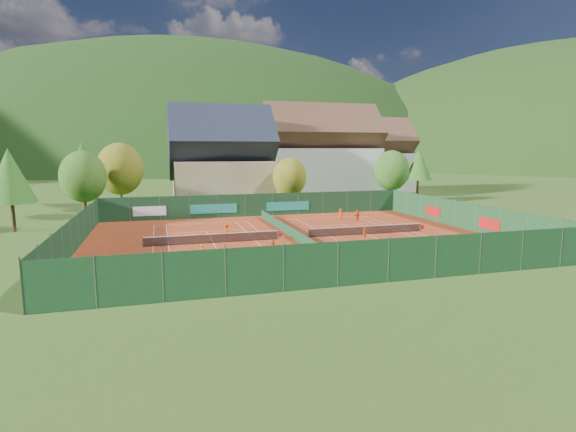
% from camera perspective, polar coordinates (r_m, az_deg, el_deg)
% --- Properties ---
extents(ground, '(600.00, 600.00, 0.00)m').
position_cam_1_polar(ground, '(44.96, 0.70, -2.91)').
color(ground, '#2F5019').
rests_on(ground, ground).
extents(clay_pad, '(40.00, 32.00, 0.01)m').
position_cam_1_polar(clay_pad, '(44.96, 0.71, -2.88)').
color(clay_pad, '#9F3317').
rests_on(clay_pad, ground).
extents(court_markings_left, '(11.03, 23.83, 0.00)m').
position_cam_1_polar(court_markings_left, '(43.38, -9.49, -3.40)').
color(court_markings_left, white).
rests_on(court_markings_left, ground).
extents(court_markings_right, '(11.03, 23.83, 0.00)m').
position_cam_1_polar(court_markings_right, '(47.83, 9.93, -2.30)').
color(court_markings_right, white).
rests_on(court_markings_right, ground).
extents(tennis_net_left, '(13.30, 0.10, 1.02)m').
position_cam_1_polar(tennis_net_left, '(43.30, -9.30, -2.75)').
color(tennis_net_left, '#59595B').
rests_on(tennis_net_left, ground).
extents(tennis_net_right, '(13.30, 0.10, 1.02)m').
position_cam_1_polar(tennis_net_right, '(47.81, 10.11, -1.71)').
color(tennis_net_right, '#59595B').
rests_on(tennis_net_right, ground).
extents(court_divider, '(0.03, 28.80, 1.00)m').
position_cam_1_polar(court_divider, '(44.86, 0.71, -2.26)').
color(court_divider, '#153B21').
rests_on(court_divider, ground).
extents(fence_north, '(40.00, 0.10, 3.00)m').
position_cam_1_polar(fence_north, '(59.93, -4.12, 1.38)').
color(fence_north, '#12331B').
rests_on(fence_north, ground).
extents(fence_south, '(40.00, 0.04, 3.00)m').
position_cam_1_polar(fence_south, '(30.04, 9.58, -5.82)').
color(fence_south, '#14371B').
rests_on(fence_south, ground).
extents(fence_west, '(0.04, 32.00, 3.00)m').
position_cam_1_polar(fence_west, '(43.46, -25.46, -2.10)').
color(fence_west, '#14371E').
rests_on(fence_west, ground).
extents(fence_east, '(0.09, 32.00, 3.00)m').
position_cam_1_polar(fence_east, '(53.94, 21.49, 0.03)').
color(fence_east, '#163D1D').
rests_on(fence_east, ground).
extents(chalet, '(16.20, 12.00, 16.00)m').
position_cam_1_polar(chalet, '(72.89, -8.43, 6.63)').
color(chalet, tan).
rests_on(chalet, ground).
extents(hotel_block_a, '(21.60, 11.00, 17.25)m').
position_cam_1_polar(hotel_block_a, '(83.32, 4.15, 7.44)').
color(hotel_block_a, silver).
rests_on(hotel_block_a, ground).
extents(hotel_block_b, '(17.28, 10.00, 15.50)m').
position_cam_1_polar(hotel_block_b, '(96.23, 10.39, 7.01)').
color(hotel_block_b, silver).
rests_on(hotel_block_b, ground).
extents(tree_west_front, '(5.72, 5.72, 8.69)m').
position_cam_1_polar(tree_west_front, '(62.99, -24.58, 4.56)').
color(tree_west_front, '#443118').
rests_on(tree_west_front, ground).
extents(tree_west_mid, '(6.44, 6.44, 9.78)m').
position_cam_1_polar(tree_west_mid, '(68.47, -20.56, 5.61)').
color(tree_west_mid, '#4D371B').
rests_on(tree_west_mid, ground).
extents(tree_west_back, '(5.60, 5.60, 10.00)m').
position_cam_1_polar(tree_west_back, '(77.07, -24.61, 6.14)').
color(tree_west_back, '#4B301B').
rests_on(tree_west_back, ground).
extents(tree_center, '(5.01, 5.01, 7.60)m').
position_cam_1_polar(tree_center, '(67.00, 0.21, 4.94)').
color(tree_center, '#4A311A').
rests_on(tree_center, ground).
extents(tree_east_front, '(5.72, 5.72, 8.69)m').
position_cam_1_polar(tree_east_front, '(75.78, 13.02, 5.64)').
color(tree_east_front, '#452C18').
rests_on(tree_east_front, ground).
extents(tree_east_mid, '(5.04, 5.04, 9.00)m').
position_cam_1_polar(tree_east_mid, '(87.72, 16.24, 6.32)').
color(tree_east_mid, '#4B2C1A').
rests_on(tree_east_mid, ground).
extents(tree_west_side, '(5.04, 5.04, 9.00)m').
position_cam_1_polar(tree_west_side, '(56.39, -31.85, 4.37)').
color(tree_west_side, '#482A19').
rests_on(tree_west_side, ground).
extents(tree_east_back, '(7.15, 7.15, 10.86)m').
position_cam_1_polar(tree_east_back, '(90.88, 9.25, 7.04)').
color(tree_east_back, '#422617').
rests_on(tree_east_back, ground).
extents(mountain_backdrop, '(820.00, 530.00, 242.00)m').
position_cam_1_polar(mountain_backdrop, '(282.94, -7.42, -1.46)').
color(mountain_backdrop, black).
rests_on(mountain_backdrop, ground).
extents(ball_hopper, '(0.34, 0.34, 0.80)m').
position_cam_1_polar(ball_hopper, '(42.09, 23.49, -3.61)').
color(ball_hopper, slate).
rests_on(ball_hopper, ground).
extents(loose_ball_0, '(0.07, 0.07, 0.07)m').
position_cam_1_polar(loose_ball_0, '(36.59, -13.86, -5.73)').
color(loose_ball_0, '#CCD833').
rests_on(loose_ball_0, ground).
extents(loose_ball_1, '(0.07, 0.07, 0.07)m').
position_cam_1_polar(loose_ball_1, '(37.37, 16.76, -5.55)').
color(loose_ball_1, '#CCD833').
rests_on(loose_ball_1, ground).
extents(player_left_near, '(0.64, 0.58, 1.46)m').
position_cam_1_polar(player_left_near, '(36.19, -10.82, -4.65)').
color(player_left_near, orange).
rests_on(player_left_near, ground).
extents(player_left_mid, '(0.82, 0.78, 1.32)m').
position_cam_1_polar(player_left_mid, '(37.73, -1.90, -4.07)').
color(player_left_mid, '#D75913').
rests_on(player_left_mid, ground).
extents(player_left_far, '(1.15, 1.04, 1.55)m').
position_cam_1_polar(player_left_far, '(45.05, -7.83, -1.93)').
color(player_left_far, '#CC4912').
rests_on(player_left_far, ground).
extents(player_right_near, '(0.88, 0.88, 1.50)m').
position_cam_1_polar(player_right_near, '(44.23, 9.70, -2.20)').
color(player_right_near, '#E55C14').
rests_on(player_right_near, ground).
extents(player_right_far_a, '(0.71, 0.51, 1.36)m').
position_cam_1_polar(player_right_far_a, '(57.60, 6.69, 0.26)').
color(player_right_far_a, '#D24A12').
rests_on(player_right_far_a, ground).
extents(player_right_far_b, '(1.35, 0.82, 1.38)m').
position_cam_1_polar(player_right_far_b, '(56.19, 8.78, 0.02)').
color(player_right_far_b, '#DE4F13').
rests_on(player_right_far_b, ground).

